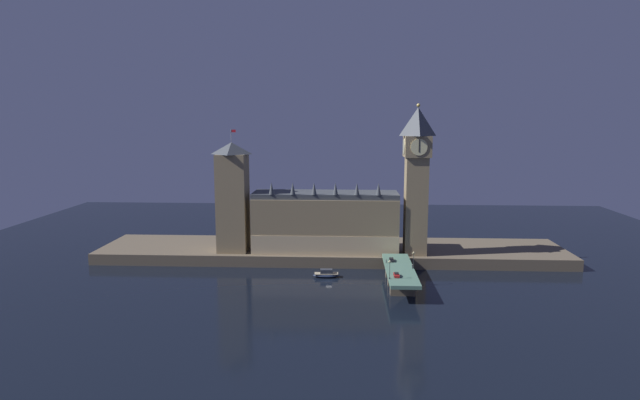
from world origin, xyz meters
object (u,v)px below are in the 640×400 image
pedestrian_far_rail (386,261)px  street_lamp_mid (414,258)px  street_lamp_near (390,267)px  car_northbound_trail (396,275)px  victoria_tower (233,197)px  boat_upstream (326,274)px  car_northbound_lead (392,260)px  clock_tower (416,176)px  pedestrian_mid_walk (413,266)px

pedestrian_far_rail → street_lamp_mid: 12.95m
pedestrian_far_rail → street_lamp_near: bearing=-91.0°
car_northbound_trail → victoria_tower: bearing=147.8°
pedestrian_far_rail → boat_upstream: size_ratio=0.14×
victoria_tower → pedestrian_far_rail: 76.75m
victoria_tower → car_northbound_lead: size_ratio=11.90×
street_lamp_near → street_lamp_mid: size_ratio=1.04×
clock_tower → pedestrian_far_rail: 43.10m
victoria_tower → pedestrian_mid_walk: bearing=-23.3°
car_northbound_trail → pedestrian_mid_walk: size_ratio=2.50×
pedestrian_mid_walk → street_lamp_near: size_ratio=0.26×
car_northbound_trail → pedestrian_mid_walk: bearing=56.2°
car_northbound_lead → boat_upstream: (-27.20, -0.68, -6.55)m
clock_tower → car_northbound_trail: size_ratio=14.92×
car_northbound_trail → street_lamp_mid: street_lamp_mid is taller
clock_tower → street_lamp_near: (-14.96, -46.10, -29.09)m
car_northbound_lead → street_lamp_mid: size_ratio=0.70×
clock_tower → pedestrian_far_rail: (-14.56, -24.10, -32.63)m
street_lamp_near → boat_upstream: size_ratio=0.61×
car_northbound_trail → pedestrian_mid_walk: pedestrian_mid_walk is taller
clock_tower → pedestrian_far_rail: bearing=-121.1°
pedestrian_far_rail → street_lamp_near: 22.29m
pedestrian_mid_walk → car_northbound_trail: bearing=-123.8°
pedestrian_far_rail → boat_upstream: pedestrian_far_rail is taller
clock_tower → victoria_tower: 83.93m
car_northbound_trail → street_lamp_near: street_lamp_near is taller
car_northbound_lead → street_lamp_near: 25.66m
pedestrian_far_rail → car_northbound_lead: bearing=52.8°
car_northbound_lead → car_northbound_trail: bearing=-90.0°
car_northbound_lead → car_northbound_trail: size_ratio=1.05×
victoria_tower → street_lamp_mid: size_ratio=8.31×
car_northbound_lead → street_lamp_mid: street_lamp_mid is taller
car_northbound_trail → boat_upstream: bearing=141.8°
car_northbound_trail → boat_upstream: size_ratio=0.39×
pedestrian_mid_walk → street_lamp_mid: 3.35m
clock_tower → car_northbound_lead: clock_tower is taller
pedestrian_mid_walk → clock_tower: bearing=81.5°
street_lamp_near → street_lamp_mid: bearing=54.3°
victoria_tower → car_northbound_trail: (71.16, -44.73, -22.49)m
car_northbound_trail → street_lamp_near: (-2.84, -3.17, 3.72)m
car_northbound_lead → boat_upstream: 27.98m
victoria_tower → car_northbound_trail: 87.01m
pedestrian_mid_walk → street_lamp_mid: bearing=56.4°
car_northbound_trail → street_lamp_mid: 14.34m
clock_tower → car_northbound_lead: size_ratio=14.25×
pedestrian_mid_walk → street_lamp_near: street_lamp_near is taller
street_lamp_mid → street_lamp_near: bearing=-125.7°
pedestrian_mid_walk → boat_upstream: (-34.52, 10.43, -6.88)m
victoria_tower → street_lamp_mid: 87.65m
street_lamp_mid → victoria_tower: bearing=157.2°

